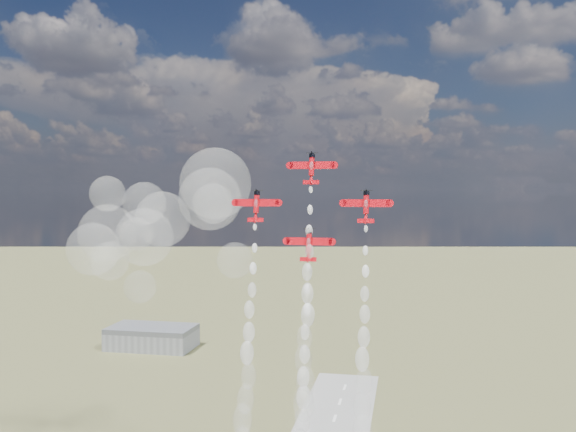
# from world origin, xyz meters

# --- Properties ---
(hangar) EXTENTS (50.00, 28.00, 13.00)m
(hangar) POSITION_xyz_m (-120.00, 180.00, 6.50)
(hangar) COLOR gray
(hangar) RESTS_ON ground
(plane_lead) EXTENTS (12.15, 4.35, 8.57)m
(plane_lead) POSITION_xyz_m (3.60, 5.51, 100.04)
(plane_lead) COLOR red
(plane_lead) RESTS_ON ground
(plane_left) EXTENTS (12.15, 4.35, 8.57)m
(plane_left) POSITION_xyz_m (-11.11, 3.28, 89.99)
(plane_left) COLOR red
(plane_left) RESTS_ON ground
(plane_right) EXTENTS (12.15, 4.35, 8.57)m
(plane_right) POSITION_xyz_m (18.31, 3.28, 89.99)
(plane_right) COLOR red
(plane_right) RESTS_ON ground
(plane_slot) EXTENTS (12.15, 4.35, 8.57)m
(plane_slot) POSITION_xyz_m (3.60, 1.05, 79.94)
(plane_slot) COLOR red
(plane_slot) RESTS_ON ground
(smoke_trail_lead) EXTENTS (5.42, 15.59, 56.51)m
(smoke_trail_lead) POSITION_xyz_m (3.72, -5.21, 51.83)
(smoke_trail_lead) COLOR white
(smoke_trail_lead) RESTS_ON plane_lead
(smoke_trail_left) EXTENTS (5.33, 15.70, 57.16)m
(smoke_trail_left) POSITION_xyz_m (-11.35, -7.69, 41.65)
(smoke_trail_left) COLOR white
(smoke_trail_left) RESTS_ON plane_left
(smoke_trail_right) EXTENTS (5.50, 15.53, 56.79)m
(smoke_trail_right) POSITION_xyz_m (18.34, -7.49, 41.69)
(smoke_trail_right) COLOR white
(smoke_trail_right) RESTS_ON plane_right
(drifted_smoke_cloud) EXTENTS (65.15, 35.81, 50.98)m
(drifted_smoke_cloud) POSITION_xyz_m (-46.80, 23.66, 85.06)
(drifted_smoke_cloud) COLOR white
(drifted_smoke_cloud) RESTS_ON ground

